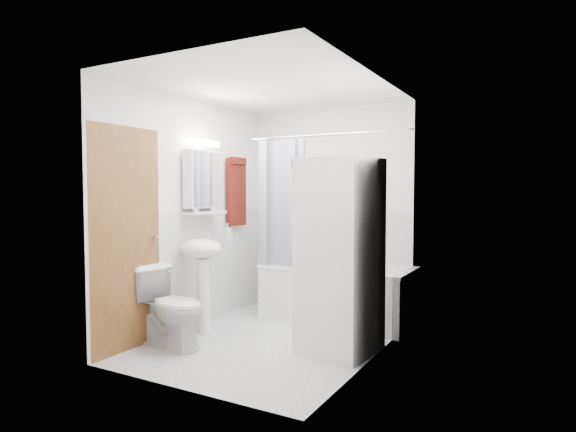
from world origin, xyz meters
The scene contains 20 objects.
floor centered at (0.00, 0.00, 0.00)m, with size 2.60×2.60×0.00m, color silver.
room_walls centered at (0.00, 0.00, 1.49)m, with size 2.60×2.60×2.60m.
wainscot centered at (0.00, 0.29, 0.60)m, with size 1.98×2.58×2.58m.
door centered at (-0.95, -0.55, 1.00)m, with size 0.05×2.00×2.00m.
bathtub centered at (0.28, 0.92, 0.34)m, with size 1.61×0.76×0.61m.
tub_spout centered at (0.48, 1.25, 0.93)m, with size 0.04×0.04×0.12m, color silver.
curtain_rod centered at (0.28, 0.60, 2.00)m, with size 0.02×0.02×1.79m, color silver.
shower_curtain centered at (-0.24, 0.60, 1.25)m, with size 0.55×0.02×1.45m.
sink centered at (-0.75, -0.12, 0.70)m, with size 0.44×0.37×1.04m.
medicine_cabinet centered at (-0.90, 0.10, 1.57)m, with size 0.13×0.50×0.71m.
shelf centered at (-0.89, 0.10, 1.20)m, with size 0.18×0.54×0.03m, color silver.
shower_caddy centered at (0.53, 1.24, 1.15)m, with size 0.22×0.06×0.02m, color silver.
towel centered at (-0.94, 0.75, 1.43)m, with size 0.07×0.34×0.81m.
washer_dryer centered at (0.68, 0.02, 0.86)m, with size 0.68×0.68×1.72m.
toilet centered at (-0.72, -0.61, 0.36)m, with size 0.41×0.74×0.72m, color white.
soap_pump centered at (-0.71, 0.25, 0.95)m, with size 0.08×0.17×0.08m, color gray.
shelf_bottle centered at (-0.89, -0.05, 1.25)m, with size 0.07×0.18×0.07m, color gray.
shelf_cup centered at (-0.89, 0.22, 1.26)m, with size 0.10×0.09×0.10m, color gray.
shampoo_a centered at (0.35, 1.24, 1.23)m, with size 0.13×0.17×0.13m, color gray.
shampoo_b centered at (0.47, 1.24, 1.20)m, with size 0.08×0.21×0.08m, color #2B58AE.
Camera 1 is at (2.33, -3.90, 1.43)m, focal length 30.00 mm.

